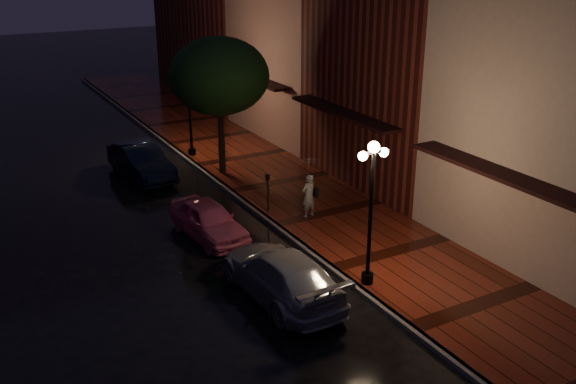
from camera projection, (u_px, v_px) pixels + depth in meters
ground at (276, 228)px, 22.74m from camera, size 120.00×120.00×0.00m
sidewalk at (329, 214)px, 23.73m from camera, size 4.50×60.00×0.15m
curb at (276, 226)px, 22.71m from camera, size 0.25×60.00×0.15m
storefront_near at (570, 126)px, 19.50m from camera, size 5.00×8.00×8.50m
storefront_mid at (406, 49)px, 25.56m from camera, size 5.00×8.00×11.00m
storefront_far at (304, 48)px, 32.43m from camera, size 5.00×8.00×9.00m
storefront_extra at (223, 19)px, 40.38m from camera, size 5.00×12.00×10.00m
streetlamp_near at (371, 205)px, 17.89m from camera, size 0.96×0.36×4.31m
streetlamp_far at (189, 103)px, 29.27m from camera, size 0.96×0.36×4.31m
street_tree at (219, 78)px, 26.35m from camera, size 4.16×4.16×5.80m
pink_car at (209, 220)px, 21.81m from camera, size 1.86×3.85×1.27m
navy_car at (141, 161)px, 27.43m from camera, size 1.91×4.51×1.45m
silver_car at (281, 274)px, 18.10m from camera, size 2.11×4.86×1.39m
woman_with_umbrella at (309, 178)px, 22.83m from camera, size 0.93×0.95×2.23m
parking_meter at (268, 188)px, 23.52m from camera, size 0.15×0.12×1.45m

